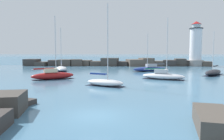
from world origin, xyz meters
TOP-DOWN VIEW (x-y plane):
  - ground_plane at (0.00, 0.00)m, footprint 600.00×600.00m
  - open_sea_beyond at (0.00, 113.24)m, footprint 400.00×116.00m
  - breakwater_jetty at (2.31, 53.26)m, footprint 58.22×7.40m
  - lighthouse at (25.56, 52.70)m, footprint 4.77×4.77m
  - foreground_rocks at (-4.23, -1.28)m, footprint 18.35×9.19m
  - sailboat_moored_0 at (8.99, 20.22)m, footprint 7.11×4.64m
  - sailboat_moored_1 at (-8.92, 19.86)m, footprint 6.87×4.75m
  - sailboat_moored_2 at (-11.21, 34.29)m, footprint 3.78×6.45m
  - sailboat_moored_3 at (19.91, 26.81)m, footprint 6.22×7.19m
  - sailboat_moored_4 at (-0.02, 13.22)m, footprint 5.59×3.97m
  - sailboat_moored_5 at (8.97, 34.50)m, footprint 8.35×4.74m

SIDE VIEW (x-z plane):
  - ground_plane at x=0.00m, z-range 0.00..0.00m
  - open_sea_beyond at x=0.00m, z-range 0.00..0.01m
  - sailboat_moored_4 at x=-0.02m, z-range -4.77..5.84m
  - sailboat_moored_3 at x=19.91m, z-range -3.58..4.67m
  - foreground_rocks at x=-4.23m, z-range -0.15..1.34m
  - sailboat_moored_2 at x=-11.21m, z-range -4.28..5.48m
  - sailboat_moored_5 at x=8.97m, z-range -3.63..4.87m
  - sailboat_moored_0 at x=8.99m, z-range -4.32..5.55m
  - sailboat_moored_1 at x=-8.92m, z-range -4.41..5.78m
  - breakwater_jetty at x=2.31m, z-range -0.27..2.18m
  - lighthouse at x=25.56m, z-range -0.91..12.72m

